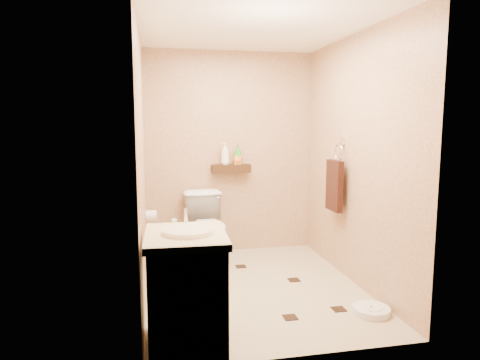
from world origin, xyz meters
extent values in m
plane|color=tan|center=(0.00, 0.00, 0.00)|extent=(2.50, 2.50, 0.00)
cube|color=tan|center=(0.00, 1.25, 1.20)|extent=(2.00, 0.04, 2.40)
cube|color=tan|center=(0.00, -1.25, 1.20)|extent=(2.00, 0.04, 2.40)
cube|color=tan|center=(-1.00, 0.00, 1.20)|extent=(0.04, 2.50, 2.40)
cube|color=tan|center=(1.00, 0.00, 1.20)|extent=(0.04, 2.50, 2.40)
cube|color=white|center=(0.00, 0.00, 2.40)|extent=(2.00, 2.50, 0.02)
cube|color=#3D2110|center=(0.00, 1.17, 1.02)|extent=(0.46, 0.14, 0.10)
cube|color=black|center=(-0.40, -0.20, 0.00)|extent=(0.11, 0.11, 0.01)
cube|color=black|center=(0.44, 0.10, 0.00)|extent=(0.11, 0.11, 0.01)
cube|color=black|center=(0.15, -0.69, 0.00)|extent=(0.11, 0.11, 0.01)
cube|color=black|center=(-0.55, 0.49, 0.00)|extent=(0.11, 0.11, 0.01)
cube|color=black|center=(0.59, -0.62, 0.00)|extent=(0.11, 0.11, 0.01)
cube|color=black|center=(0.00, 0.61, 0.00)|extent=(0.11, 0.11, 0.01)
imported|color=white|center=(-0.32, 0.83, 0.39)|extent=(0.51, 0.80, 0.78)
cube|color=brown|center=(-0.70, -0.95, 0.38)|extent=(0.53, 0.64, 0.76)
cube|color=beige|center=(-0.70, -0.95, 0.79)|extent=(0.57, 0.68, 0.05)
cylinder|color=white|center=(-0.68, -0.95, 0.82)|extent=(0.35, 0.35, 0.05)
cylinder|color=silver|center=(-0.68, -0.74, 0.88)|extent=(0.03, 0.03, 0.12)
cylinder|color=white|center=(0.82, -0.75, 0.03)|extent=(0.32, 0.32, 0.06)
cylinder|color=white|center=(0.82, -0.75, 0.06)|extent=(0.18, 0.18, 0.01)
cylinder|color=#175E58|center=(-0.69, 1.07, 0.06)|extent=(0.11, 0.11, 0.12)
cylinder|color=white|center=(-0.69, 1.07, 0.28)|extent=(0.02, 0.02, 0.33)
sphere|color=white|center=(-0.69, 1.07, 0.43)|extent=(0.08, 0.08, 0.08)
cube|color=silver|center=(0.98, 0.25, 1.38)|extent=(0.03, 0.06, 0.08)
torus|color=silver|center=(0.95, 0.25, 1.26)|extent=(0.02, 0.19, 0.19)
cube|color=#371810|center=(0.91, 0.25, 0.92)|extent=(0.06, 0.30, 0.52)
cylinder|color=white|center=(-0.94, 0.65, 0.60)|extent=(0.11, 0.11, 0.11)
cylinder|color=silver|center=(-0.98, 0.65, 0.66)|extent=(0.04, 0.02, 0.02)
imported|color=white|center=(-0.07, 1.17, 1.20)|extent=(0.10, 0.10, 0.26)
imported|color=gold|center=(0.07, 1.17, 1.15)|extent=(0.08, 0.08, 0.17)
imported|color=orange|center=(0.08, 1.17, 1.14)|extent=(0.15, 0.15, 0.14)
imported|color=green|center=(0.08, 1.17, 1.19)|extent=(0.11, 0.11, 0.23)
camera|label=1|loc=(-0.90, -3.81, 1.55)|focal=32.00mm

